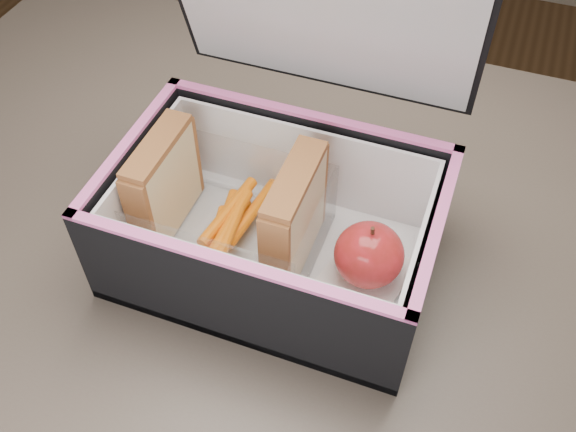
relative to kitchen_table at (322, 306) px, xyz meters
The scene contains 8 objects.
kitchen_table is the anchor object (origin of this frame).
lunch_bag 0.17m from the kitchen_table, 158.92° to the right, with size 0.31×0.27×0.30m.
plastic_tub 0.17m from the kitchen_table, 168.28° to the right, with size 0.18×0.13×0.08m, color white, non-canonical shape.
sandwich_left 0.23m from the kitchen_table, behind, with size 0.03×0.10×0.11m.
sandwich_right 0.17m from the kitchen_table, 144.05° to the right, with size 0.03×0.10×0.11m.
carrot_sticks 0.16m from the kitchen_table, 163.57° to the right, with size 0.05×0.15×0.03m.
paper_napkin 0.12m from the kitchen_table, 21.47° to the right, with size 0.07×0.08×0.01m, color white.
red_apple 0.15m from the kitchen_table, 24.57° to the right, with size 0.07×0.07×0.07m.
Camera 1 is at (0.10, -0.39, 1.28)m, focal length 40.00 mm.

